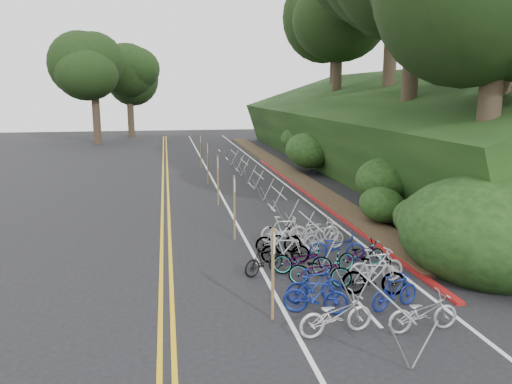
# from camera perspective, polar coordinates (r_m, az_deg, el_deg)

# --- Properties ---
(ground) EXTENTS (120.00, 120.00, 0.00)m
(ground) POSITION_cam_1_polar(r_m,az_deg,el_deg) (14.45, -2.10, -11.33)
(ground) COLOR black
(ground) RESTS_ON ground
(road_markings) EXTENTS (7.47, 80.00, 0.01)m
(road_markings) POSITION_cam_1_polar(r_m,az_deg,el_deg) (24.07, -4.03, -1.96)
(road_markings) COLOR gold
(road_markings) RESTS_ON ground
(red_curb) EXTENTS (0.25, 28.00, 0.10)m
(red_curb) POSITION_cam_1_polar(r_m,az_deg,el_deg) (26.87, 6.33, -0.48)
(red_curb) COLOR maroon
(red_curb) RESTS_ON ground
(embankment) EXTENTS (14.30, 48.14, 9.11)m
(embankment) POSITION_cam_1_polar(r_m,az_deg,el_deg) (35.59, 14.50, 6.26)
(embankment) COLOR black
(embankment) RESTS_ON ground
(tree_cluster) EXTENTS (32.68, 54.24, 18.81)m
(tree_cluster) POSITION_cam_1_polar(r_m,az_deg,el_deg) (37.58, 8.47, 20.78)
(tree_cluster) COLOR #2D2319
(tree_cluster) RESTS_ON ground
(bike_rack_front) EXTENTS (1.09, 3.36, 1.06)m
(bike_rack_front) POSITION_cam_1_polar(r_m,az_deg,el_deg) (12.21, 14.04, -12.02)
(bike_rack_front) COLOR #9B9DA2
(bike_rack_front) RESTS_ON ground
(bike_racks_rest) EXTENTS (1.14, 23.00, 1.17)m
(bike_racks_rest) POSITION_cam_1_polar(r_m,az_deg,el_deg) (27.05, 0.27, 1.40)
(bike_racks_rest) COLOR #9B9DA2
(bike_racks_rest) RESTS_ON ground
(signpost_near) EXTENTS (0.08, 0.40, 2.37)m
(signpost_near) POSITION_cam_1_polar(r_m,az_deg,el_deg) (12.33, 1.93, -8.64)
(signpost_near) COLOR brown
(signpost_near) RESTS_ON ground
(signposts_rest) EXTENTS (0.08, 18.40, 2.50)m
(signposts_rest) POSITION_cam_1_polar(r_m,az_deg,el_deg) (27.61, -5.02, 2.78)
(signposts_rest) COLOR brown
(signposts_rest) RESTS_ON ground
(bike_front) EXTENTS (1.08, 1.54, 0.91)m
(bike_front) POSITION_cam_1_polar(r_m,az_deg,el_deg) (15.57, 0.94, -7.80)
(bike_front) COLOR black
(bike_front) RESTS_ON ground
(bike_valet) EXTENTS (3.40, 9.15, 1.08)m
(bike_valet) POSITION_cam_1_polar(r_m,az_deg,el_deg) (15.46, 8.63, -7.93)
(bike_valet) COLOR beige
(bike_valet) RESTS_ON ground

